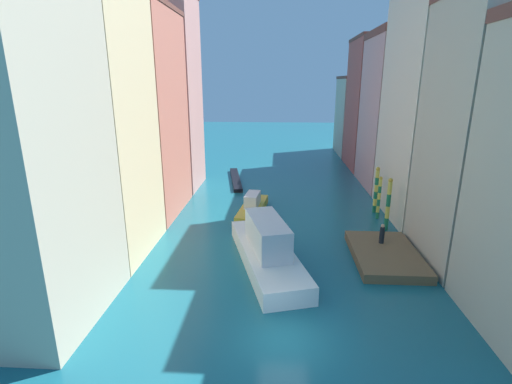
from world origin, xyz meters
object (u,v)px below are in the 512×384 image
object	(u,v)px
person_on_dock	(382,234)
mooring_pole_1	(379,197)
vaporetto_white	(267,249)
motorboat_0	(252,207)
mooring_pole_0	(388,204)
waterfront_dock	(385,255)
mooring_pole_2	(376,189)
gondola_black	(236,179)

from	to	relation	value
person_on_dock	mooring_pole_1	xyz separation A→B (m)	(1.45, 6.93, 0.71)
mooring_pole_1	vaporetto_white	bearing A→B (deg)	-135.51
mooring_pole_1	vaporetto_white	world-z (taller)	mooring_pole_1
motorboat_0	mooring_pole_0	bearing A→B (deg)	-16.98
waterfront_dock	person_on_dock	distance (m)	1.67
waterfront_dock	vaporetto_white	bearing A→B (deg)	-170.99
mooring_pole_2	gondola_black	distance (m)	18.35
mooring_pole_1	mooring_pole_2	world-z (taller)	mooring_pole_2
mooring_pole_0	mooring_pole_1	xyz separation A→B (m)	(-0.05, 2.71, -0.28)
person_on_dock	vaporetto_white	bearing A→B (deg)	-162.28
vaporetto_white	mooring_pole_2	bearing A→B (deg)	48.83
person_on_dock	mooring_pole_1	world-z (taller)	mooring_pole_1
waterfront_dock	mooring_pole_0	bearing A→B (deg)	74.55
person_on_dock	mooring_pole_0	distance (m)	4.59
mooring_pole_0	motorboat_0	bearing A→B (deg)	163.02
mooring_pole_2	vaporetto_white	size ratio (longest dim) A/B	0.39
mooring_pole_2	motorboat_0	distance (m)	11.78
person_on_dock	mooring_pole_0	world-z (taller)	mooring_pole_0
mooring_pole_0	gondola_black	bearing A→B (deg)	133.23
mooring_pole_1	waterfront_dock	bearing A→B (deg)	-100.20
mooring_pole_0	mooring_pole_2	xyz separation A→B (m)	(0.09, 4.44, -0.03)
mooring_pole_0	mooring_pole_2	world-z (taller)	mooring_pole_0
mooring_pole_0	vaporetto_white	bearing A→B (deg)	-144.96
mooring_pole_0	gondola_black	world-z (taller)	mooring_pole_0
mooring_pole_0	motorboat_0	world-z (taller)	mooring_pole_0
mooring_pole_2	waterfront_dock	bearing A→B (deg)	-99.24
mooring_pole_1	motorboat_0	bearing A→B (deg)	175.96
person_on_dock	gondola_black	size ratio (longest dim) A/B	0.14
mooring_pole_1	gondola_black	bearing A→B (deg)	138.67
mooring_pole_0	gondola_black	distance (m)	21.24
person_on_dock	motorboat_0	size ratio (longest dim) A/B	0.20
waterfront_dock	vaporetto_white	size ratio (longest dim) A/B	0.62
waterfront_dock	motorboat_0	world-z (taller)	motorboat_0
vaporetto_white	gondola_black	world-z (taller)	vaporetto_white
waterfront_dock	mooring_pole_0	distance (m)	6.11
mooring_pole_0	vaporetto_white	world-z (taller)	mooring_pole_0
vaporetto_white	motorboat_0	distance (m)	10.56
mooring_pole_0	mooring_pole_2	bearing A→B (deg)	88.85
waterfront_dock	mooring_pole_1	distance (m)	8.58
vaporetto_white	gondola_black	xyz separation A→B (m)	(-4.67, 22.28, -0.95)
waterfront_dock	person_on_dock	size ratio (longest dim) A/B	4.85
person_on_dock	vaporetto_white	world-z (taller)	vaporetto_white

